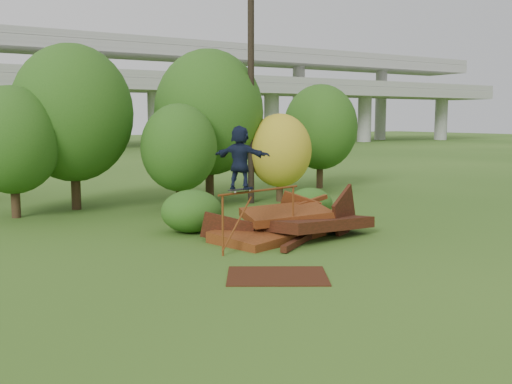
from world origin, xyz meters
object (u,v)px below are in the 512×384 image
skater (240,157)px  scrap_pile (292,225)px  flat_plate (277,276)px  utility_pole (251,74)px

skater → scrap_pile: bearing=-106.5°
scrap_pile → flat_plate: bearing=-128.5°
flat_plate → skater: bearing=79.9°
scrap_pile → skater: skater is taller
scrap_pile → skater: 3.44m
skater → flat_plate: bearing=131.2°
flat_plate → utility_pole: bearing=63.0°
scrap_pile → skater: bearing=-157.8°
scrap_pile → utility_pole: (2.55, 7.02, 5.22)m
flat_plate → utility_pole: utility_pole is taller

